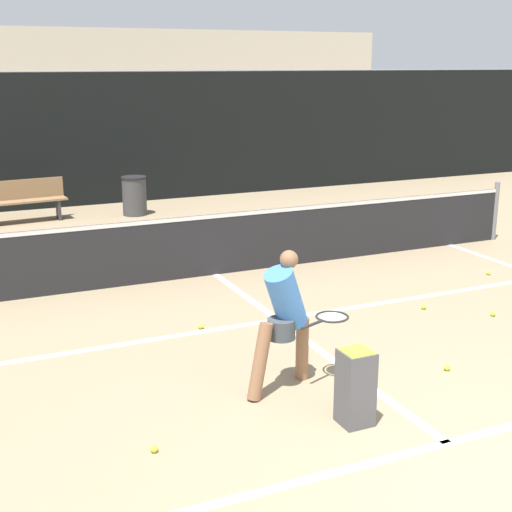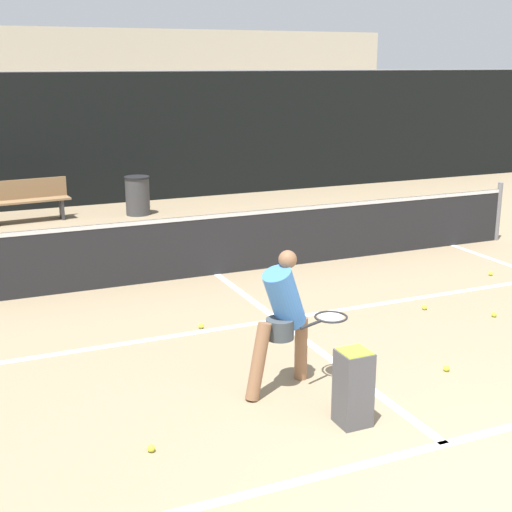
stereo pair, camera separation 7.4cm
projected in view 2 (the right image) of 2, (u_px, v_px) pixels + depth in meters
The scene contains 18 objects.
court_baseline_near at pixel (445, 444), 6.11m from camera, with size 11.00×0.10×0.01m, color white.
court_service_line at pixel (278, 320), 9.06m from camera, with size 8.25×0.10×0.01m, color white.
court_center_mark at pixel (298, 335), 8.56m from camera, with size 0.10×5.54×0.01m, color white.
net at pixel (216, 242), 10.87m from camera, with size 11.09×0.09×1.07m.
fence_back at pixel (117, 138), 16.27m from camera, with size 24.00×0.06×2.99m.
player_practicing at pixel (284, 315), 7.00m from camera, with size 1.23×0.46×1.42m.
tennis_ball_scattered_0 at pixel (201, 326), 8.76m from camera, with size 0.07×0.07×0.07m, color #D1E033.
tennis_ball_scattered_1 at pixel (491, 273), 10.94m from camera, with size 0.07×0.07×0.07m, color #D1E033.
tennis_ball_scattered_2 at pixel (297, 316), 9.12m from camera, with size 0.07×0.07×0.07m, color #D1E033.
tennis_ball_scattered_3 at pixel (446, 368), 7.54m from camera, with size 0.07×0.07×0.07m, color #D1E033.
tennis_ball_scattered_4 at pixel (494, 314), 9.16m from camera, with size 0.07×0.07×0.07m, color #D1E033.
tennis_ball_scattered_5 at pixel (425, 307), 9.42m from camera, with size 0.07×0.07×0.07m, color #D1E033.
tennis_ball_scattered_6 at pixel (151, 448), 5.98m from camera, with size 0.07×0.07×0.07m, color #D1E033.
ball_hopper at pixel (353, 386), 6.36m from camera, with size 0.28×0.28×0.71m.
courtside_bench at pixel (27, 199), 14.54m from camera, with size 1.73×0.55×0.86m.
trash_bin at pixel (138, 196), 15.22m from camera, with size 0.54×0.54×0.83m.
parked_car at pixel (64, 159), 19.28m from camera, with size 1.66×4.48×1.53m.
building_far at pixel (23, 81), 32.17m from camera, with size 36.00×2.40×4.68m, color beige.
Camera 2 is at (-3.69, -3.29, 3.16)m, focal length 50.00 mm.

